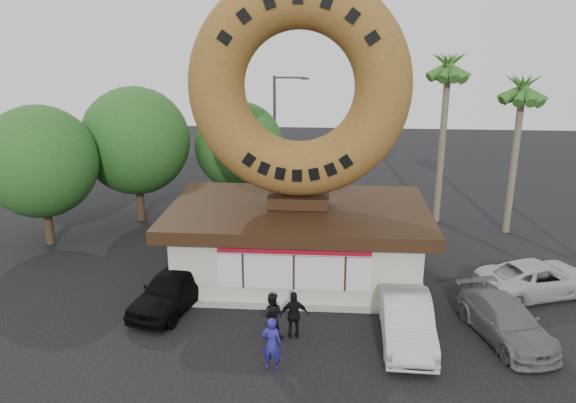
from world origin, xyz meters
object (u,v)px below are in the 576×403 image
(giant_donut, at_px, (299,87))
(street_lamp, at_px, (277,136))
(donut_shop, at_px, (298,239))
(person_left, at_px, (272,344))
(car_grey, at_px, (506,321))
(person_center, at_px, (271,316))
(car_silver, at_px, (407,320))
(person_right, at_px, (294,315))
(car_black, at_px, (172,289))
(car_white, at_px, (539,278))

(giant_donut, relative_size, street_lamp, 1.14)
(donut_shop, bearing_deg, giant_donut, 90.00)
(person_left, distance_m, car_grey, 8.53)
(person_center, relative_size, car_silver, 0.36)
(person_left, height_order, person_right, person_left)
(car_black, distance_m, car_silver, 9.14)
(person_left, distance_m, car_black, 5.88)
(donut_shop, distance_m, person_center, 5.45)
(car_white, bearing_deg, car_silver, 105.70)
(person_center, height_order, person_right, person_right)
(car_silver, height_order, car_grey, car_silver)
(giant_donut, height_order, car_white, giant_donut)
(street_lamp, distance_m, car_white, 16.72)
(street_lamp, distance_m, person_center, 15.82)
(person_left, distance_m, car_silver, 5.05)
(street_lamp, bearing_deg, donut_shop, -79.50)
(person_left, xyz_separation_m, car_grey, (8.15, 2.52, -0.24))
(car_silver, xyz_separation_m, car_grey, (3.56, 0.42, -0.12))
(car_black, bearing_deg, giant_donut, 49.68)
(giant_donut, distance_m, car_silver, 10.05)
(person_center, xyz_separation_m, car_white, (10.75, 4.30, -0.17))
(giant_donut, distance_m, car_black, 9.57)
(street_lamp, distance_m, person_left, 17.68)
(car_white, bearing_deg, person_center, 92.99)
(car_black, height_order, car_white, car_black)
(street_lamp, xyz_separation_m, person_right, (2.01, -15.25, -3.59))
(person_right, bearing_deg, car_white, -166.19)
(car_silver, bearing_deg, person_right, -177.15)
(street_lamp, height_order, car_white, street_lamp)
(car_black, distance_m, car_white, 15.09)
(donut_shop, height_order, person_left, donut_shop)
(person_right, bearing_deg, person_center, -1.33)
(giant_donut, distance_m, person_left, 10.40)
(car_white, bearing_deg, giant_donut, 65.24)
(person_right, distance_m, car_silver, 3.99)
(donut_shop, distance_m, giant_donut, 6.60)
(car_black, xyz_separation_m, car_white, (14.92, 2.27, -0.08))
(person_left, relative_size, person_right, 1.04)
(car_black, bearing_deg, car_silver, 3.46)
(car_black, distance_m, car_grey, 12.59)
(street_lamp, xyz_separation_m, car_silver, (6.00, -15.16, -3.68))
(car_black, relative_size, car_grey, 0.98)
(donut_shop, bearing_deg, car_white, -5.85)
(person_center, bearing_deg, person_left, 96.82)
(donut_shop, distance_m, person_right, 5.31)
(person_right, bearing_deg, car_silver, 172.26)
(car_white, bearing_deg, car_grey, 128.05)
(person_left, relative_size, car_grey, 0.39)
(person_right, height_order, car_white, person_right)
(giant_donut, bearing_deg, person_right, -88.29)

